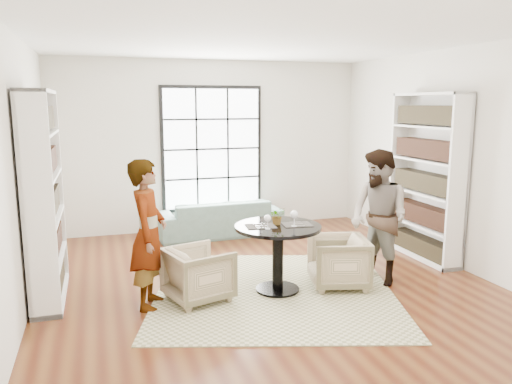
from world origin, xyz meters
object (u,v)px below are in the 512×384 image
object	(u,v)px
person_right	(379,217)
wine_glass_right	(294,215)
sofa	(219,217)
armchair_left	(199,274)
armchair_right	(338,262)
wine_glass_left	(268,219)
pedestal_table	(278,244)
person_left	(148,234)
flower_centerpiece	(277,216)

from	to	relation	value
person_right	wine_glass_right	bearing A→B (deg)	-101.74
sofa	armchair_left	bearing A→B (deg)	69.34
armchair_right	wine_glass_left	size ratio (longest dim) A/B	4.09
wine_glass_right	person_right	bearing A→B (deg)	2.01
person_right	wine_glass_left	bearing A→B (deg)	-101.72
pedestal_table	wine_glass_right	size ratio (longest dim) A/B	5.27
armchair_left	person_right	distance (m)	2.35
wine_glass_right	pedestal_table	bearing A→B (deg)	144.14
person_left	person_right	distance (m)	2.83
armchair_right	wine_glass_right	xyz separation A→B (m)	(-0.61, -0.04, 0.64)
armchair_right	wine_glass_right	distance (m)	0.89
pedestal_table	armchair_left	size ratio (longest dim) A/B	1.50
wine_glass_left	flower_centerpiece	distance (m)	0.26
flower_centerpiece	person_right	bearing A→B (deg)	-5.69
armchair_left	person_left	bearing A→B (deg)	73.39
person_left	person_right	world-z (taller)	person_right
sofa	wine_glass_right	distance (m)	2.99
pedestal_table	person_right	size ratio (longest dim) A/B	0.61
armchair_right	wine_glass_left	bearing A→B (deg)	-72.26
sofa	armchair_left	distance (m)	2.91
armchair_right	person_right	size ratio (longest dim) A/B	0.41
person_left	wine_glass_right	xyz separation A→B (m)	(1.67, -0.14, 0.13)
flower_centerpiece	armchair_right	bearing A→B (deg)	-9.75
armchair_right	flower_centerpiece	bearing A→B (deg)	-85.21
sofa	wine_glass_right	size ratio (longest dim) A/B	10.77
pedestal_table	flower_centerpiece	bearing A→B (deg)	79.50
armchair_right	person_right	xyz separation A→B (m)	(0.55, 0.00, 0.53)
person_left	armchair_left	bearing A→B (deg)	-73.23
wine_glass_right	flower_centerpiece	distance (m)	0.23
person_right	pedestal_table	bearing A→B (deg)	-106.99
pedestal_table	sofa	world-z (taller)	pedestal_table
armchair_left	flower_centerpiece	world-z (taller)	flower_centerpiece
wine_glass_right	flower_centerpiece	world-z (taller)	flower_centerpiece
person_left	wine_glass_right	world-z (taller)	person_left
pedestal_table	armchair_left	xyz separation A→B (m)	(-0.96, 0.02, -0.28)
armchair_left	armchair_right	xyz separation A→B (m)	(1.73, -0.10, 0.01)
sofa	armchair_right	size ratio (longest dim) A/B	3.02
pedestal_table	person_left	xyz separation A→B (m)	(-1.51, 0.02, 0.24)
wine_glass_left	flower_centerpiece	world-z (taller)	flower_centerpiece
person_right	sofa	bearing A→B (deg)	-168.20
person_left	wine_glass_left	size ratio (longest dim) A/B	9.75
armchair_left	flower_centerpiece	xyz separation A→B (m)	(0.97, 0.03, 0.61)
armchair_left	flower_centerpiece	size ratio (longest dim) A/B	3.31
person_left	person_right	xyz separation A→B (m)	(2.83, -0.10, 0.01)
armchair_right	wine_glass_right	world-z (taller)	wine_glass_right
sofa	flower_centerpiece	xyz separation A→B (m)	(0.06, -2.73, 0.62)
person_right	wine_glass_right	world-z (taller)	person_right
wine_glass_right	person_left	bearing A→B (deg)	175.30
sofa	person_left	size ratio (longest dim) A/B	1.27
sofa	wine_glass_left	world-z (taller)	wine_glass_left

